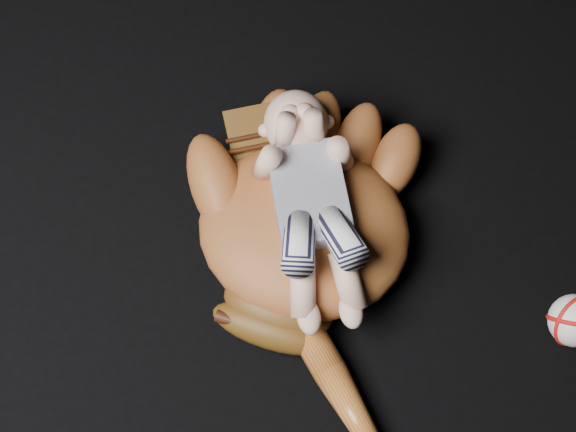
# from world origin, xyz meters

# --- Properties ---
(baseball_glove) EXTENTS (0.50, 0.53, 0.13)m
(baseball_glove) POSITION_xyz_m (0.07, 0.10, 0.07)
(baseball_glove) COLOR brown
(baseball_glove) RESTS_ON ground
(newborn_baby) EXTENTS (0.19, 0.36, 0.14)m
(newborn_baby) POSITION_xyz_m (0.09, 0.09, 0.12)
(newborn_baby) COLOR #DEAB8F
(newborn_baby) RESTS_ON baseball_glove
(baseball_bat) EXTENTS (0.25, 0.48, 0.05)m
(baseball_bat) POSITION_xyz_m (0.11, -0.13, 0.02)
(baseball_bat) COLOR #9E531E
(baseball_bat) RESTS_ON ground
(baseball) EXTENTS (0.08, 0.08, 0.07)m
(baseball) POSITION_xyz_m (0.43, -0.06, 0.04)
(baseball) COLOR white
(baseball) RESTS_ON ground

